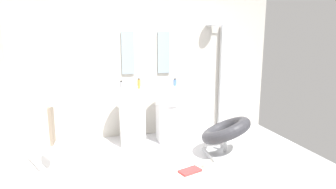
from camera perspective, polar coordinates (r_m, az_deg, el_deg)
The scene contains 15 objects.
ground_plane at distance 3.77m, azimuth -0.18°, elevation -16.34°, with size 4.80×3.60×0.04m, color silver.
rear_partition at distance 4.99m, azimuth -4.79°, elevation 6.16°, with size 4.80×0.10×2.60m, color beige.
pedestal_sink_left at distance 4.60m, azimuth -7.67°, elevation -4.12°, with size 0.48×0.48×1.06m.
pedestal_sink_right at distance 4.72m, azimuth 0.24°, elevation -3.67°, with size 0.48×0.48×1.06m.
vanity_mirror_left at distance 4.86m, azimuth -8.53°, elevation 8.72°, with size 0.22×0.03×0.74m, color #8C9EA8.
vanity_mirror_right at distance 4.97m, azimuth -0.94°, elevation 8.87°, with size 0.22×0.03×0.74m, color #8C9EA8.
shower_column at distance 5.34m, azimuth 11.49°, elevation 3.91°, with size 0.49×0.24×2.05m.
lounge_chair at distance 4.22m, azimuth 12.11°, elevation -8.06°, with size 1.09×1.09×0.65m.
towel_rack at distance 3.85m, azimuth -23.87°, elevation -6.28°, with size 0.37×0.22×0.95m.
area_rug at distance 3.81m, azimuth 8.06°, elevation -15.65°, with size 1.19×0.61×0.01m, color white.
magazine_red at distance 3.73m, azimuth 4.69°, elevation -15.86°, with size 0.30×0.16×0.03m, color #B73838.
coffee_mug at distance 3.85m, azimuth 8.02°, elevation -14.56°, with size 0.09×0.09×0.09m, color white.
soap_bottle_grey at distance 4.44m, azimuth -9.90°, elevation 1.92°, with size 0.05×0.05×0.14m.
soap_bottle_blue at distance 4.75m, azimuth 1.48°, elevation 2.56°, with size 0.05×0.05×0.13m.
soap_bottle_amber at distance 4.47m, azimuth -6.20°, elevation 2.27°, with size 0.05×0.05×0.17m.
Camera 1 is at (-0.81, -3.26, 1.69)m, focal length 28.70 mm.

